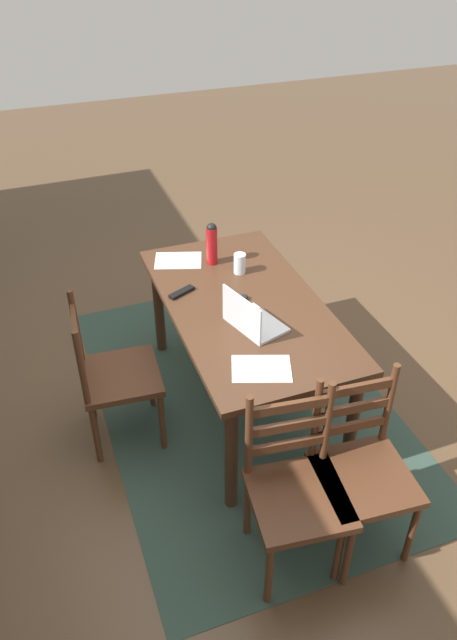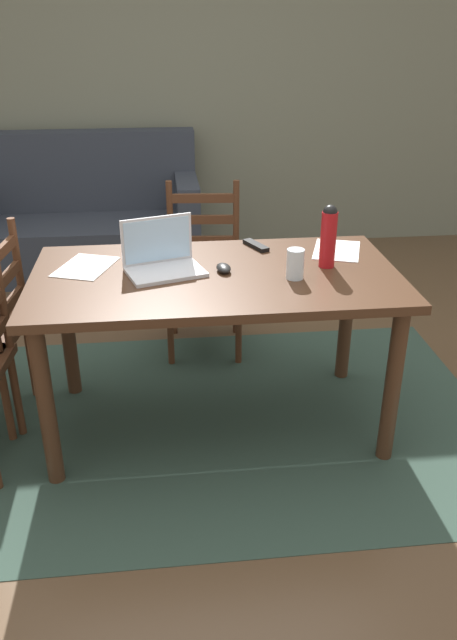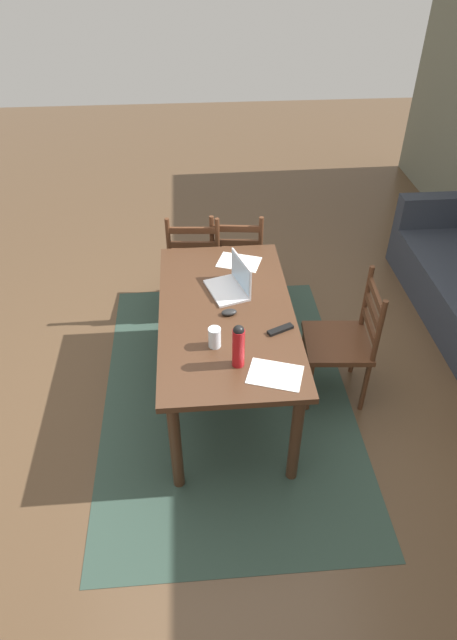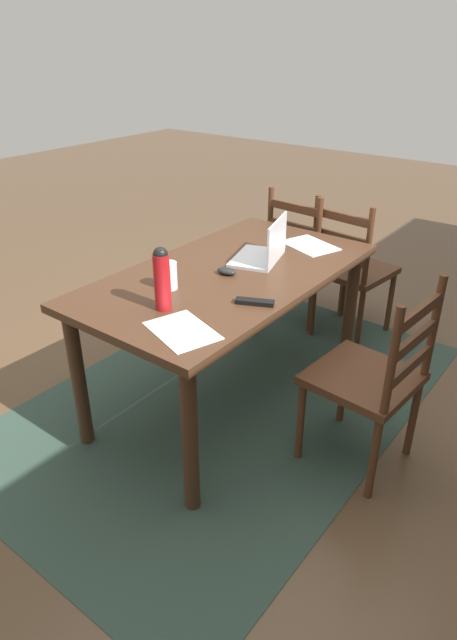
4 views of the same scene
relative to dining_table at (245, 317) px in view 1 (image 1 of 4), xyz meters
name	(u,v)px [view 1 (image 1 of 4)]	position (x,y,z in m)	size (l,w,h in m)	color
ground_plane	(243,401)	(0.00, 0.00, -0.67)	(14.00, 14.00, 0.00)	brown
area_rug	(243,401)	(0.00, 0.00, -0.67)	(2.67, 1.76, 0.01)	#2D4238
dining_table	(245,317)	(0.00, 0.00, 0.00)	(1.60, 0.86, 0.77)	#422819
chair_far_head	(113,376)	(0.00, 0.80, -0.21)	(0.47, 0.47, 0.95)	#4C2B19
chair_left_far	(296,490)	(-1.09, 0.17, -0.21)	(0.49, 0.49, 0.95)	#4C2B19
chair_left_near	(361,470)	(-1.09, -0.18, -0.21)	(0.47, 0.47, 0.95)	#4C2B19
laptop	(250,319)	(-0.23, 0.06, 0.16)	(0.37, 0.31, 0.23)	silver
water_bottle	(212,243)	(0.50, 0.03, 0.25)	(0.07, 0.07, 0.28)	#A81419
drinking_glass	(240,263)	(0.33, -0.09, 0.16)	(0.07, 0.07, 0.13)	silver
computer_mouse	(240,298)	(0.04, 0.01, 0.12)	(0.06, 0.10, 0.03)	black
tv_remote	(182,292)	(0.22, 0.31, 0.11)	(0.04, 0.17, 0.02)	black
paper_stack_left	(261,369)	(-0.57, 0.14, 0.10)	(0.21, 0.30, 0.00)	white
paper_stack_right	(178,260)	(0.60, 0.22, 0.10)	(0.21, 0.30, 0.00)	white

